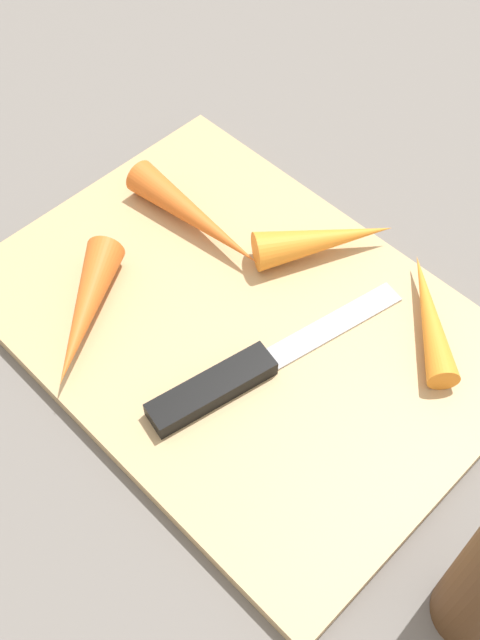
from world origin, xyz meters
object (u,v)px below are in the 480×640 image
at_px(carrot_short, 429,315).
at_px(carrot_longest, 196,217).
at_px(knife, 229,380).
at_px(carrot_long, 84,313).
at_px(cutting_board, 240,325).
at_px(carrot_shortest, 329,243).

bearing_deg(carrot_short, carrot_longest, 59.79).
relative_size(knife, carrot_longest, 1.55).
bearing_deg(carrot_longest, carrot_short, 15.59).
height_order(carrot_long, carrot_longest, carrot_long).
bearing_deg(cutting_board, carrot_long, -132.82).
height_order(cutting_board, carrot_shortest, carrot_shortest).
bearing_deg(knife, cutting_board, 49.28).
bearing_deg(carrot_shortest, carrot_long, -173.00).
xyz_separation_m(cutting_board, knife, (0.03, -0.04, 0.01)).
distance_m(knife, carrot_longest, 0.14).
bearing_deg(carrot_longest, carrot_long, -85.68).
distance_m(cutting_board, carrot_long, 0.11).
bearing_deg(cutting_board, knife, -52.55).
bearing_deg(carrot_longest, knife, -35.19).
distance_m(carrot_long, carrot_short, 0.24).
xyz_separation_m(cutting_board, carrot_long, (-0.07, -0.08, 0.02)).
distance_m(carrot_shortest, carrot_short, 0.09).
xyz_separation_m(carrot_long, carrot_longest, (-0.01, 0.12, -0.00)).
bearing_deg(carrot_longest, cutting_board, -24.58).
height_order(carrot_shortest, carrot_longest, carrot_shortest).
height_order(knife, carrot_shortest, carrot_shortest).
bearing_deg(carrot_shortest, carrot_longest, 152.18).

